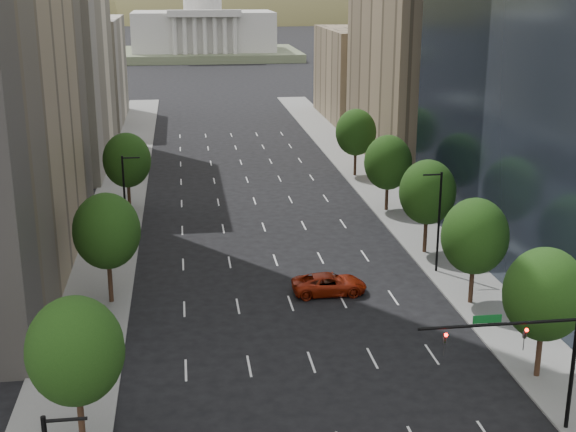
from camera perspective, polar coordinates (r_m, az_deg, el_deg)
name	(u,v)px	position (r m, az deg, el deg)	size (l,w,h in m)	color
sidewalk_left	(101,268)	(71.45, -13.38, -3.66)	(6.00, 200.00, 0.15)	slate
sidewalk_right	(440,252)	(74.83, 10.96, -2.56)	(6.00, 200.00, 0.15)	slate
midrise_cream_left	(48,34)	(111.23, -17.00, 12.52)	(14.00, 30.00, 35.00)	beige
filler_left	(82,71)	(144.55, -14.75, 10.15)	(14.00, 26.00, 18.00)	beige
parking_tan_right	(420,51)	(112.08, 9.55, 11.75)	(14.00, 30.00, 30.00)	#8C7759
filler_right	(364,74)	(144.48, 5.54, 10.22)	(14.00, 26.00, 16.00)	#8C7759
tree_right_1	(545,294)	(51.58, 18.13, -5.42)	(5.20, 5.20, 8.75)	#382316
tree_right_2	(475,236)	(61.92, 13.40, -1.44)	(5.20, 5.20, 8.61)	#382316
tree_right_3	(427,192)	(72.66, 10.09, 1.71)	(5.20, 5.20, 8.89)	#382316
tree_right_4	(388,163)	(85.79, 7.26, 3.87)	(5.20, 5.20, 8.46)	#382316
tree_right_5	(356,132)	(100.93, 4.95, 6.07)	(5.20, 5.20, 8.75)	#382316
tree_left_0	(75,351)	(43.46, -15.18, -9.44)	(5.20, 5.20, 8.75)	#382316
tree_left_1	(107,231)	(61.87, -13.02, -1.08)	(5.20, 5.20, 8.97)	#382316
tree_left_2	(127,160)	(86.99, -11.61, 3.98)	(5.20, 5.20, 8.68)	#382316
streetlight_rn	(438,219)	(68.22, 10.85, -0.25)	(1.70, 0.20, 9.00)	black
streetlight_ln	(125,200)	(74.56, -11.72, 1.17)	(1.70, 0.20, 9.00)	black
traffic_signal	(532,349)	(45.44, 17.32, -9.23)	(9.12, 0.40, 7.38)	black
capitol	(203,31)	(257.02, -6.16, 13.22)	(60.00, 40.00, 35.20)	#596647
foothills	(236,63)	(610.77, -3.82, 10.99)	(720.00, 413.00, 263.00)	olive
car_red_far	(329,284)	(63.93, 3.01, -4.94)	(2.79, 6.05, 1.68)	maroon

